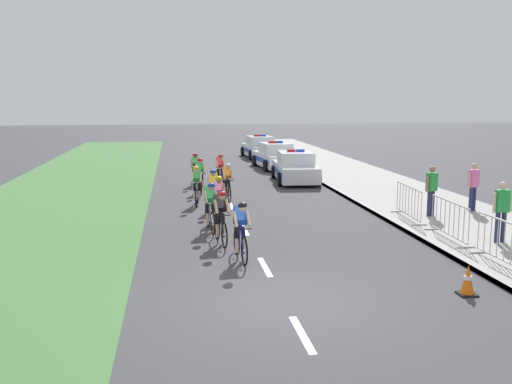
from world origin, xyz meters
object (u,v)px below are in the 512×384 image
cyclist_third (210,206)px  spectator_back (432,187)px  crowd_barrier_front (504,244)px  traffic_cone_near (468,280)px  police_car_second (275,157)px  cyclist_sixth (227,181)px  crowd_barrier_rear (409,203)px  cyclist_lead (240,229)px  spectator_middle (502,208)px  police_car_third (259,148)px  spectator_closest (473,184)px  cyclist_second (221,216)px  cyclist_eighth (200,175)px  crowd_barrier_middle (449,220)px  cyclist_tenth (195,168)px  police_car_nearest (295,168)px  cyclist_ninth (220,170)px  cyclist_fourth (219,197)px  cyclist_seventh (197,185)px  cyclist_fifth (213,189)px

cyclist_third → spectator_back: (7.42, 0.66, 0.30)m
crowd_barrier_front → traffic_cone_near: (-1.70, -1.49, -0.34)m
cyclist_third → police_car_second: (4.76, 15.35, -0.11)m
cyclist_sixth → traffic_cone_near: 12.20m
crowd_barrier_rear → cyclist_lead: bearing=-148.5°
police_car_second → crowd_barrier_rear: bearing=-83.4°
crowd_barrier_rear → spectator_middle: 3.58m
police_car_third → spectator_closest: spectator_closest is taller
cyclist_second → spectator_middle: spectator_middle is taller
cyclist_eighth → crowd_barrier_front: 13.86m
crowd_barrier_middle → police_car_second: bearing=95.7°
police_car_third → crowd_barrier_middle: size_ratio=1.94×
cyclist_lead → cyclist_tenth: size_ratio=1.00×
police_car_second → police_car_third: 6.03m
crowd_barrier_front → traffic_cone_near: crowd_barrier_front is taller
cyclist_eighth → crowd_barrier_rear: cyclist_eighth is taller
police_car_nearest → cyclist_third: bearing=-115.9°
cyclist_ninth → cyclist_tenth: same height
cyclist_ninth → crowd_barrier_front: 14.78m
police_car_second → cyclist_lead: bearing=-102.8°
cyclist_sixth → cyclist_eighth: 2.36m
spectator_closest → spectator_back: (-1.82, -0.60, 0.00)m
police_car_second → cyclist_second: bearing=-105.1°
cyclist_second → crowd_barrier_rear: 6.61m
spectator_closest → cyclist_ninth: bearing=137.9°
cyclist_third → cyclist_fourth: (0.38, 1.45, 0.00)m
cyclist_second → cyclist_seventh: (-0.41, 5.92, 0.00)m
police_car_nearest → crowd_barrier_rear: 9.62m
police_car_second → spectator_closest: (4.47, -14.09, 0.40)m
police_car_nearest → police_car_second: same height
cyclist_eighth → police_car_third: size_ratio=0.38×
cyclist_lead → spectator_back: 7.93m
cyclist_fifth → crowd_barrier_front: size_ratio=0.74×
crowd_barrier_rear → spectator_closest: size_ratio=1.39×
cyclist_sixth → police_car_nearest: (3.76, 4.77, -0.11)m
cyclist_seventh → cyclist_ninth: (1.23, 4.34, 0.00)m
cyclist_fifth → cyclist_ninth: size_ratio=1.00×
police_car_nearest → spectator_closest: size_ratio=2.69×
cyclist_fifth → cyclist_eighth: size_ratio=1.00×
cyclist_fourth → cyclist_fifth: bearing=91.6°
cyclist_fifth → cyclist_sixth: (0.67, 1.83, 0.00)m
cyclist_second → police_car_nearest: (4.58, 11.40, -0.11)m
spectator_closest → police_car_second: bearing=107.6°
crowd_barrier_front → cyclist_third: bearing=142.6°
spectator_closest → spectator_back: same height
police_car_nearest → cyclist_tenth: bearing=-176.2°
cyclist_eighth → crowd_barrier_rear: 9.41m
cyclist_third → crowd_barrier_middle: (6.53, -2.38, -0.14)m
cyclist_fifth → spectator_closest: bearing=-12.4°
cyclist_fourth → spectator_middle: size_ratio=1.03×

